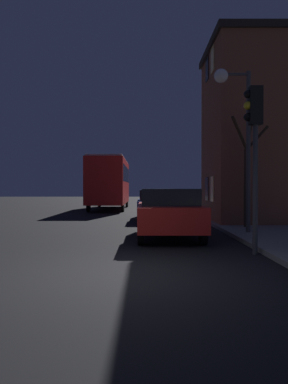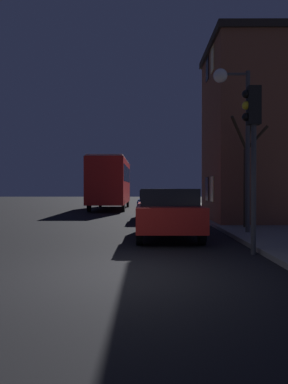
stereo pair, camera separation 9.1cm
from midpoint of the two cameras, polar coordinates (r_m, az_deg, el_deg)
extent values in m
plane|color=black|center=(7.00, -5.05, -12.37)|extent=(120.00, 120.00, 0.00)
cube|color=brown|center=(17.88, 16.17, 8.24)|extent=(3.97, 4.98, 7.65)
cube|color=black|center=(18.82, 16.21, 20.32)|extent=(4.21, 5.22, 0.30)
cube|color=#F2D172|center=(16.58, 10.15, 0.45)|extent=(0.03, 0.70, 1.10)
cube|color=black|center=(17.95, 9.36, 0.46)|extent=(0.03, 0.70, 1.10)
cube|color=#F2D172|center=(17.50, 10.19, 19.28)|extent=(0.03, 0.70, 1.10)
cube|color=black|center=(18.81, 9.40, 17.95)|extent=(0.03, 0.70, 1.10)
cylinder|color=#38383A|center=(12.76, 15.37, 5.93)|extent=(0.14, 0.14, 5.27)
cylinder|color=#38383A|center=(13.13, 13.43, 17.05)|extent=(0.90, 0.09, 0.09)
sphere|color=white|center=(13.03, 11.41, 16.96)|extent=(0.46, 0.46, 0.46)
cylinder|color=#38383A|center=(9.18, 16.28, 0.33)|extent=(0.12, 0.12, 3.06)
cube|color=black|center=(9.38, 16.32, 12.52)|extent=(0.30, 0.24, 0.90)
sphere|color=black|center=(9.40, 15.24, 14.19)|extent=(0.20, 0.20, 0.20)
sphere|color=yellow|center=(9.34, 15.24, 12.58)|extent=(0.20, 0.20, 0.20)
sphere|color=black|center=(9.28, 15.23, 10.95)|extent=(0.20, 0.20, 0.20)
cylinder|color=#2D2319|center=(14.35, 15.15, 0.55)|extent=(0.20, 0.20, 2.87)
cylinder|color=#2D2319|center=(14.26, 15.53, 8.28)|extent=(0.16, 0.56, 1.00)
cylinder|color=#2D2319|center=(14.40, 16.66, 7.90)|extent=(0.80, 0.47, 0.89)
cylinder|color=#2D2319|center=(13.92, 14.18, 8.61)|extent=(0.89, 1.11, 1.11)
cube|color=red|center=(27.72, -5.37, 1.55)|extent=(2.44, 9.23, 3.09)
cube|color=black|center=(27.73, -5.37, 2.70)|extent=(2.46, 8.50, 1.11)
cube|color=#B2B2B2|center=(27.79, -5.38, 4.86)|extent=(2.32, 8.77, 0.12)
cylinder|color=black|center=(30.65, -2.74, -1.42)|extent=(0.18, 0.96, 0.96)
cylinder|color=black|center=(30.84, -6.95, -1.41)|extent=(0.18, 0.96, 0.96)
cylinder|color=black|center=(24.66, -3.40, -1.92)|extent=(0.18, 0.96, 0.96)
cylinder|color=black|center=(24.89, -8.61, -1.90)|extent=(0.18, 0.96, 0.96)
cube|color=#B21E19|center=(11.74, 3.52, -3.63)|extent=(1.90, 4.22, 0.71)
cube|color=black|center=(11.50, 3.59, -0.73)|extent=(1.67, 2.19, 0.49)
cylinder|color=black|center=(13.21, 6.89, -4.70)|extent=(0.18, 0.70, 0.70)
cylinder|color=black|center=(13.11, -0.61, -4.73)|extent=(0.18, 0.70, 0.70)
cylinder|color=black|center=(10.51, 8.70, -6.08)|extent=(0.18, 0.70, 0.70)
cylinder|color=black|center=(10.39, -0.77, -6.15)|extent=(0.18, 0.70, 0.70)
cube|color=navy|center=(18.62, 1.59, -2.27)|extent=(1.76, 4.49, 0.69)
cube|color=black|center=(18.37, 1.61, -0.46)|extent=(1.55, 2.34, 0.50)
cylinder|color=black|center=(20.13, 3.72, -3.03)|extent=(0.18, 0.58, 0.58)
cylinder|color=black|center=(20.09, -0.79, -3.04)|extent=(0.18, 0.58, 0.58)
cylinder|color=black|center=(17.23, 4.36, -3.65)|extent=(0.18, 0.58, 0.58)
cylinder|color=black|center=(17.18, -0.92, -3.66)|extent=(0.18, 0.58, 0.58)
camera|label=1|loc=(0.05, -90.17, 0.00)|focal=35.00mm
camera|label=2|loc=(0.05, 89.83, 0.00)|focal=35.00mm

